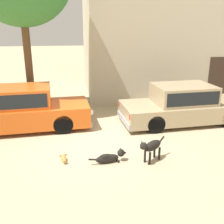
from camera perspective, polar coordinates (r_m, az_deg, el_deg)
The scene contains 6 objects.
ground_plane at distance 8.46m, azimuth -4.52°, elevation -6.46°, with size 80.00×80.00×0.00m, color tan.
parked_sedan_nearest at distance 9.78m, azimuth -19.02°, elevation 0.69°, with size 4.90×2.00×1.51m.
parked_sedan_second at distance 10.24m, azimuth 15.01°, elevation 1.65°, with size 4.80×2.02×1.43m.
stray_dog_spotted at distance 7.21m, azimuth -0.41°, elevation -9.61°, with size 1.07×0.30×0.37m.
stray_dog_tan at distance 7.19m, azimuth 8.39°, elevation -7.33°, with size 0.90×0.65×0.70m.
stray_cat at distance 7.43m, azimuth -10.30°, elevation -9.80°, with size 0.22×0.59×0.16m.
Camera 1 is at (-0.55, -7.66, 3.54)m, focal length 42.65 mm.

